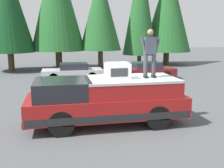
{
  "coord_description": "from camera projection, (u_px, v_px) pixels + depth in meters",
  "views": [
    {
      "loc": [
        -9.08,
        2.14,
        3.22
      ],
      "look_at": [
        0.36,
        0.26,
        1.35
      ],
      "focal_mm": 42.53,
      "sensor_mm": 36.0,
      "label": 1
    }
  ],
  "objects": [
    {
      "name": "ground_plane",
      "position": [
        121.0,
        121.0,
        9.77
      ],
      "size": [
        90.0,
        90.0,
        0.0
      ],
      "primitive_type": "plane",
      "color": "#4C4F51"
    },
    {
      "name": "pickup_truck",
      "position": [
        107.0,
        100.0,
        9.36
      ],
      "size": [
        2.01,
        5.54,
        1.65
      ],
      "color": "maroon",
      "rests_on": "ground"
    },
    {
      "name": "compressor_unit",
      "position": [
        117.0,
        71.0,
        9.15
      ],
      "size": [
        0.65,
        0.84,
        0.56
      ],
      "color": "silver",
      "rests_on": "pickup_truck"
    },
    {
      "name": "person_on_truck_bed",
      "position": [
        150.0,
        52.0,
        9.26
      ],
      "size": [
        0.29,
        0.72,
        1.69
      ],
      "color": "#333338",
      "rests_on": "pickup_truck"
    },
    {
      "name": "parked_car_maroon",
      "position": [
        146.0,
        70.0,
        18.88
      ],
      "size": [
        1.64,
        4.1,
        1.16
      ],
      "color": "maroon",
      "rests_on": "ground"
    },
    {
      "name": "parked_car_silver",
      "position": [
        73.0,
        72.0,
        18.21
      ],
      "size": [
        1.64,
        4.1,
        1.16
      ],
      "color": "silver",
      "rests_on": "ground"
    },
    {
      "name": "conifer_far_left",
      "position": [
        168.0,
        9.0,
        26.11
      ],
      "size": [
        4.73,
        4.73,
        9.69
      ],
      "color": "#4C3826",
      "rests_on": "ground"
    },
    {
      "name": "conifer_left",
      "position": [
        140.0,
        4.0,
        24.85
      ],
      "size": [
        3.24,
        3.24,
        10.54
      ],
      "color": "#4C3826",
      "rests_on": "ground"
    },
    {
      "name": "conifer_center_left",
      "position": [
        100.0,
        11.0,
        23.49
      ],
      "size": [
        3.74,
        3.74,
        8.49
      ],
      "color": "#4C3826",
      "rests_on": "ground"
    },
    {
      "name": "conifer_right",
      "position": [
        7.0,
        5.0,
        21.52
      ],
      "size": [
        4.2,
        4.2,
        9.19
      ],
      "color": "#4C3826",
      "rests_on": "ground"
    }
  ]
}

